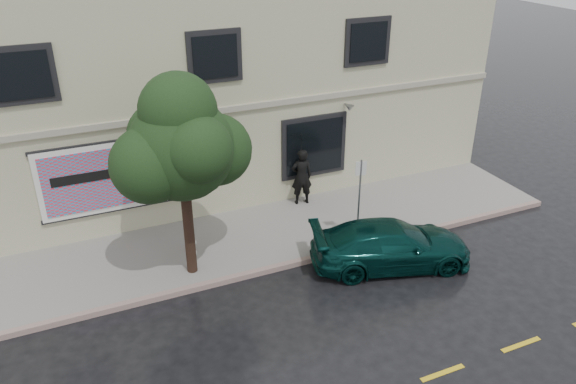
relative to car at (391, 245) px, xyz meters
name	(u,v)px	position (x,y,z in m)	size (l,w,h in m)	color
ground	(284,305)	(-3.42, -0.49, -0.64)	(90.00, 90.00, 0.00)	black
sidewalk	(241,240)	(-3.42, 2.76, -0.57)	(20.00, 3.50, 0.15)	gray
curb	(263,271)	(-3.42, 1.01, -0.57)	(20.00, 0.18, 0.16)	slate
building	(184,80)	(-3.42, 8.51, 2.86)	(20.00, 8.12, 7.00)	#B5B491
billboard	(114,177)	(-6.62, 4.43, 1.41)	(4.30, 0.16, 2.20)	white
car	(391,245)	(0.00, 0.00, 0.00)	(1.95, 4.42, 1.29)	#072E2B
pedestrian	(302,177)	(-0.83, 4.11, 0.47)	(0.70, 0.46, 1.92)	black
umbrella	(302,138)	(-0.83, 4.11, 1.82)	(1.07, 1.07, 0.79)	black
street_tree	(181,149)	(-5.20, 1.71, 3.06)	(2.61, 2.61, 4.88)	#331F16
fire_hydrant	(191,243)	(-5.01, 2.51, -0.13)	(0.30, 0.28, 0.74)	white
sign_pole	(359,194)	(-0.38, 1.21, 1.08)	(0.32, 0.08, 2.63)	gray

